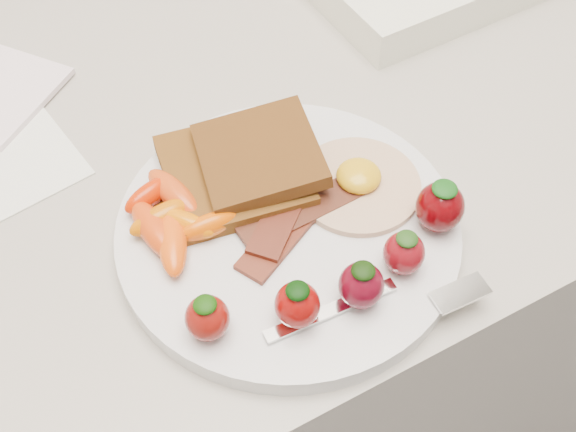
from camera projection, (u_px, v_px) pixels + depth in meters
name	position (u px, v px, depth m)	size (l,w,h in m)	color
counter	(253.00, 335.00, 1.03)	(2.00, 0.60, 0.90)	gray
plate	(288.00, 231.00, 0.57)	(0.27, 0.27, 0.02)	silver
toast_lower	(234.00, 172.00, 0.59)	(0.11, 0.11, 0.01)	#452D0E
toast_upper	(259.00, 155.00, 0.58)	(0.09, 0.09, 0.01)	black
fried_egg	(358.00, 183.00, 0.58)	(0.13, 0.13, 0.02)	beige
bacon_strips	(291.00, 215.00, 0.56)	(0.12, 0.10, 0.01)	#440B09
baby_carrots	(171.00, 218.00, 0.55)	(0.08, 0.11, 0.02)	#C35900
strawberries	(356.00, 264.00, 0.52)	(0.23, 0.06, 0.05)	maroon
fork	(390.00, 302.00, 0.52)	(0.16, 0.05, 0.00)	white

